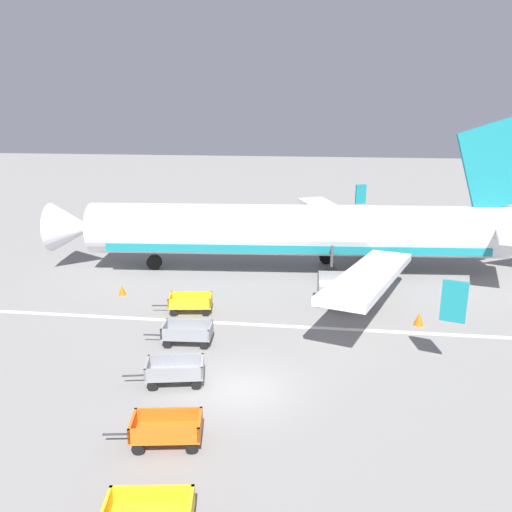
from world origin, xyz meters
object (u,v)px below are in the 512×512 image
Objects in this scene: baggage_cart_third_in_row at (175,371)px; traffic_cone_near_plane at (122,290)px; traffic_cone_mid_apron at (419,319)px; airplane at (310,232)px; baggage_cart_second_in_row at (166,429)px; baggage_cart_fourth_in_row at (187,333)px; baggage_cart_far_end at (190,303)px.

traffic_cone_near_plane is at bearing 121.77° from baggage_cart_third_in_row.
baggage_cart_third_in_row is at bearing -145.84° from traffic_cone_mid_apron.
airplane is 21.89m from baggage_cart_second_in_row.
traffic_cone_mid_apron is at bearing -8.02° from traffic_cone_near_plane.
baggage_cart_fourth_in_row is 4.28m from baggage_cart_far_end.
baggage_cart_third_in_row is (-0.89, 4.24, 0.00)m from baggage_cart_second_in_row.
airplane is 10.41× the size of baggage_cart_far_end.
traffic_cone_mid_apron is (11.75, 7.97, -0.23)m from baggage_cart_third_in_row.
baggage_cart_fourth_in_row is (-1.37, 8.22, 0.00)m from baggage_cart_second_in_row.
baggage_cart_second_in_row is 4.92× the size of traffic_cone_mid_apron.
baggage_cart_far_end is at bearing 99.59° from baggage_cart_third_in_row.
traffic_cone_near_plane is 18.46m from traffic_cone_mid_apron.
baggage_cart_fourth_in_row is at bearing -161.89° from traffic_cone_mid_apron.
traffic_cone_mid_apron is at bearing 34.16° from baggage_cart_third_in_row.
baggage_cart_second_in_row is at bearing -80.54° from baggage_cart_fourth_in_row.
baggage_cart_far_end is at bearing -126.94° from airplane.
baggage_cart_second_in_row is 1.01× the size of baggage_cart_fourth_in_row.
traffic_cone_mid_apron is (13.13, -0.19, -0.23)m from baggage_cart_far_end.
baggage_cart_third_in_row reaches higher than traffic_cone_near_plane.
baggage_cart_third_in_row is at bearing -83.17° from baggage_cart_fourth_in_row.
airplane is at bearing 28.78° from traffic_cone_near_plane.
baggage_cart_fourth_in_row is 12.86m from traffic_cone_mid_apron.
traffic_cone_near_plane is at bearing -151.22° from airplane.
baggage_cart_fourth_in_row is 5.30× the size of traffic_cone_near_plane.
traffic_cone_mid_apron is at bearing -0.82° from baggage_cart_far_end.
airplane is 13.78m from traffic_cone_near_plane.
airplane is 11.40m from baggage_cart_far_end.
baggage_cart_far_end is at bearing -24.87° from traffic_cone_near_plane.
traffic_cone_near_plane is (-6.06, 6.57, -0.26)m from baggage_cart_fourth_in_row.
airplane is 10.39× the size of baggage_cart_third_in_row.
baggage_cart_fourth_in_row reaches higher than traffic_cone_near_plane.
baggage_cart_third_in_row is 4.92× the size of traffic_cone_mid_apron.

